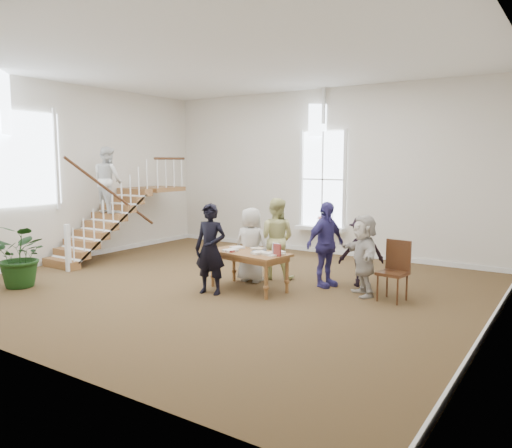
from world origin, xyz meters
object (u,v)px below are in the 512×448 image
Objects in this scene: woman_cluster_a at (325,244)px; person_yellow at (276,239)px; library_table at (250,256)px; side_chair at (395,267)px; woman_cluster_b at (362,251)px; floor_plant at (22,256)px; police_officer at (210,249)px; elderly_woman at (251,245)px; woman_cluster_c at (364,255)px.

person_yellow is at bearing 105.53° from woman_cluster_a.
side_chair is (2.64, 0.88, -0.06)m from library_table.
woman_cluster_b is 1.30× the size of side_chair.
floor_plant is (-5.12, -3.44, -0.23)m from woman_cluster_a.
woman_cluster_b is at bearing 178.15° from person_yellow.
side_chair reaches higher than library_table.
police_officer is 0.99× the size of person_yellow.
woman_cluster_a is 1.21× the size of woman_cluster_b.
elderly_woman reaches higher than woman_cluster_c.
elderly_woman reaches higher than library_table.
police_officer is 3.92m from floor_plant.
elderly_woman reaches higher than side_chair.
police_officer is at bearing 8.90° from woman_cluster_b.
person_yellow is 5.24m from floor_plant.
police_officer is 1.58× the size of side_chair.
woman_cluster_a is 6.18m from floor_plant.
police_officer reaches higher than side_chair.
floor_plant is at bearing -140.94° from library_table.
side_chair is (2.71, -0.22, -0.25)m from person_yellow.
woman_cluster_a is 0.76m from woman_cluster_b.
woman_cluster_a is at bearing 1.15° from woman_cluster_b.
person_yellow is 1.20m from woman_cluster_a.
elderly_woman is at bearing 74.65° from police_officer.
woman_cluster_b is at bearing 49.52° from library_table.
woman_cluster_a is 1.35× the size of floor_plant.
library_table is at bearing -154.57° from side_chair.
woman_cluster_a reaches higher than woman_cluster_c.
elderly_woman is 4.68m from floor_plant.
woman_cluster_b is (0.60, 0.45, -0.15)m from woman_cluster_a.
woman_cluster_c is at bearing 158.78° from person_yellow.
elderly_woman is 1.02× the size of woman_cluster_c.
elderly_woman is at bearing 39.36° from floor_plant.
side_chair is (3.11, 1.53, -0.25)m from police_officer.
elderly_woman is at bearing 124.27° from woman_cluster_a.
police_officer is 1.13× the size of woman_cluster_c.
woman_cluster_a is (1.60, 1.72, -0.00)m from police_officer.
police_officer is 1.26m from elderly_woman.
police_officer is 1.00× the size of woman_cluster_a.
person_yellow is at bearing 66.35° from police_officer.
police_officer is 1.80m from person_yellow.
library_table is at bearing 78.33° from person_yellow.
woman_cluster_c is 6.84m from floor_plant.
library_table is 1.12m from person_yellow.
floor_plant is at bearing -146.87° from side_chair.
person_yellow is 1.86m from woman_cluster_b.
library_table is 1.21× the size of woman_cluster_b.
police_officer is 3.10m from woman_cluster_b.
floor_plant is (-3.99, -2.37, -0.04)m from library_table.
woman_cluster_a is 1.54m from side_chair.
person_yellow is at bearing 41.51° from floor_plant.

